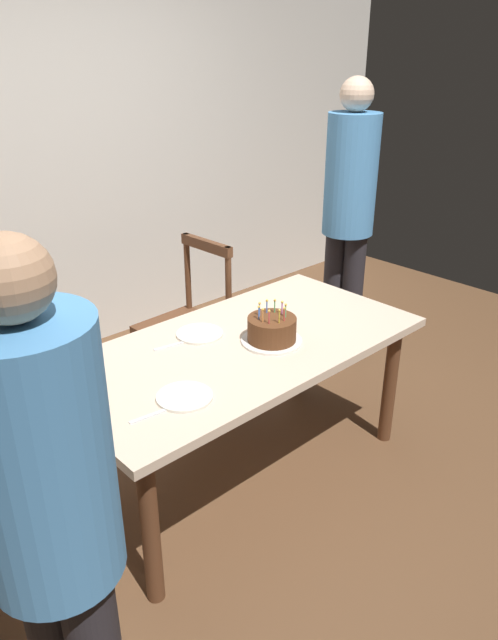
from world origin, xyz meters
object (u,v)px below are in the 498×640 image
at_px(dining_table, 241,360).
at_px(person_guest, 349,208).
at_px(plate_near_celebrant, 185,397).
at_px(plate_far_side, 200,334).
at_px(person_celebrant, 53,522).
at_px(birthday_cake, 272,330).
at_px(chair_spindle_back, 187,327).

bearing_deg(dining_table, person_guest, 19.05).
height_order(dining_table, plate_near_celebrant, plate_near_celebrant).
height_order(plate_far_side, person_celebrant, person_celebrant).
bearing_deg(birthday_cake, dining_table, 141.52).
bearing_deg(birthday_cake, chair_spindle_back, 80.24).
height_order(birthday_cake, plate_far_side, birthday_cake).
bearing_deg(plate_far_side, dining_table, -66.21).
bearing_deg(dining_table, plate_near_celebrant, -157.59).
bearing_deg(person_celebrant, person_guest, 24.12).
relative_size(plate_near_celebrant, person_celebrant, 0.13).
height_order(dining_table, person_guest, person_guest).
bearing_deg(birthday_cake, plate_far_side, 124.79).
xyz_separation_m(dining_table, chair_spindle_back, (0.25, 0.75, -0.18)).
relative_size(plate_near_celebrant, person_guest, 0.12).
bearing_deg(person_guest, plate_far_side, -169.37).
distance_m(dining_table, birthday_cake, 0.20).
height_order(chair_spindle_back, person_guest, person_guest).
bearing_deg(person_celebrant, dining_table, 29.24).
distance_m(birthday_cake, person_celebrant, 1.47).
bearing_deg(person_celebrant, birthday_cake, 24.12).
distance_m(birthday_cake, chair_spindle_back, 0.91).
distance_m(plate_near_celebrant, person_celebrant, 0.92).
distance_m(dining_table, plate_near_celebrant, 0.52).
distance_m(plate_far_side, person_guest, 1.47).
distance_m(person_celebrant, person_guest, 2.80).
xyz_separation_m(birthday_cake, chair_spindle_back, (0.14, 0.84, -0.32)).
distance_m(birthday_cake, person_guest, 1.36).
relative_size(plate_far_side, chair_spindle_back, 0.23).
bearing_deg(person_celebrant, plate_far_side, 37.69).
bearing_deg(chair_spindle_back, plate_near_celebrant, -127.45).
xyz_separation_m(plate_far_side, person_celebrant, (-1.13, -0.88, 0.20)).
distance_m(dining_table, chair_spindle_back, 0.81).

